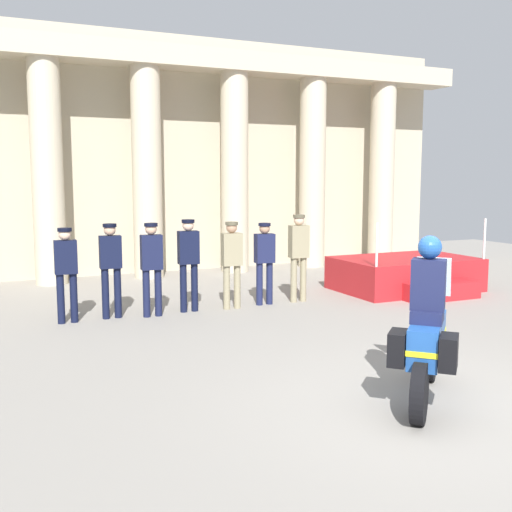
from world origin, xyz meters
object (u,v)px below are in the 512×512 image
object	(u,v)px
officer_in_row_0	(66,267)
officer_in_row_3	(189,258)
reviewing_stand	(407,275)
officer_in_row_6	(299,251)
officer_in_row_5	(265,257)
motorcycle_with_rider	(427,334)
officer_in_row_2	(152,262)
officer_in_row_4	(232,258)
officer_in_row_1	(111,263)

from	to	relation	value
officer_in_row_0	officer_in_row_3	xyz separation A→B (m)	(2.22, -0.01, 0.05)
reviewing_stand	officer_in_row_0	xyz separation A→B (m)	(-7.37, -0.05, 0.63)
reviewing_stand	officer_in_row_6	world-z (taller)	officer_in_row_6
officer_in_row_5	motorcycle_with_rider	distance (m)	5.65
officer_in_row_2	officer_in_row_5	world-z (taller)	officer_in_row_2
officer_in_row_2	officer_in_row_3	size ratio (longest dim) A/B	0.98
officer_in_row_4	motorcycle_with_rider	xyz separation A→B (m)	(0.09, -5.52, -0.20)
officer_in_row_0	officer_in_row_1	bearing A→B (deg)	-172.81
officer_in_row_3	officer_in_row_6	distance (m)	2.33
officer_in_row_1	officer_in_row_2	xyz separation A→B (m)	(0.70, -0.17, -0.00)
officer_in_row_5	officer_in_row_2	bearing A→B (deg)	6.75
reviewing_stand	officer_in_row_5	distance (m)	3.63
officer_in_row_4	motorcycle_with_rider	bearing A→B (deg)	95.01
motorcycle_with_rider	reviewing_stand	bearing A→B (deg)	8.58
reviewing_stand	officer_in_row_1	bearing A→B (deg)	-179.95
officer_in_row_2	officer_in_row_4	size ratio (longest dim) A/B	1.02
reviewing_stand	officer_in_row_2	size ratio (longest dim) A/B	1.77
officer_in_row_2	officer_in_row_6	xyz separation A→B (m)	(3.07, 0.08, 0.04)
reviewing_stand	motorcycle_with_rider	distance (m)	7.10
officer_in_row_0	officer_in_row_6	size ratio (longest dim) A/B	0.94
officer_in_row_1	officer_in_row_5	bearing A→B (deg)	-177.07
officer_in_row_1	officer_in_row_5	size ratio (longest dim) A/B	1.05
officer_in_row_2	officer_in_row_3	world-z (taller)	officer_in_row_3
reviewing_stand	officer_in_row_5	world-z (taller)	officer_in_row_5
officer_in_row_3	motorcycle_with_rider	size ratio (longest dim) A/B	0.92
officer_in_row_0	officer_in_row_4	distance (m)	3.05
officer_in_row_2	motorcycle_with_rider	xyz separation A→B (m)	(1.66, -5.51, -0.22)
officer_in_row_5	officer_in_row_4	bearing A→B (deg)	11.34
officer_in_row_3	motorcycle_with_rider	xyz separation A→B (m)	(0.92, -5.63, -0.24)
reviewing_stand	officer_in_row_6	size ratio (longest dim) A/B	1.70
reviewing_stand	officer_in_row_4	size ratio (longest dim) A/B	1.80
reviewing_stand	officer_in_row_4	world-z (taller)	officer_in_row_4
officer_in_row_3	officer_in_row_4	world-z (taller)	officer_in_row_3
motorcycle_with_rider	officer_in_row_6	bearing A→B (deg)	31.11
reviewing_stand	officer_in_row_1	xyz separation A→B (m)	(-6.59, -0.01, 0.66)
reviewing_stand	officer_in_row_3	bearing A→B (deg)	-179.37
officer_in_row_6	officer_in_row_4	bearing A→B (deg)	6.57
reviewing_stand	officer_in_row_0	world-z (taller)	officer_in_row_0
officer_in_row_0	officer_in_row_6	bearing A→B (deg)	-176.52
officer_in_row_1	officer_in_row_3	world-z (taller)	officer_in_row_3
officer_in_row_0	officer_in_row_2	xyz separation A→B (m)	(1.48, -0.13, 0.03)
officer_in_row_2	officer_in_row_4	distance (m)	1.57
officer_in_row_6	motorcycle_with_rider	size ratio (longest dim) A/B	0.94
officer_in_row_6	officer_in_row_1	bearing A→B (deg)	2.71
officer_in_row_0	officer_in_row_4	bearing A→B (deg)	-178.03
officer_in_row_3	officer_in_row_0	bearing A→B (deg)	3.89
reviewing_stand	officer_in_row_3	world-z (taller)	officer_in_row_3
officer_in_row_4	officer_in_row_5	bearing A→B (deg)	-168.66
officer_in_row_1	officer_in_row_4	xyz separation A→B (m)	(2.28, -0.16, -0.02)
officer_in_row_5	motorcycle_with_rider	world-z (taller)	motorcycle_with_rider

